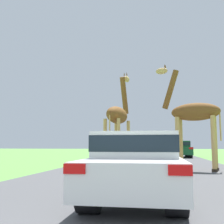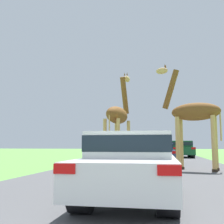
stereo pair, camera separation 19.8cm
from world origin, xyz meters
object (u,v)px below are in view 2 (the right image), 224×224
Objects in this scene: car_queue_right at (182,149)px; car_queue_left at (158,153)px; giraffe_near_road at (118,117)px; giraffe_companion at (193,116)px; car_far_ahead at (128,149)px; car_lead_maroon at (132,164)px.

car_queue_left is (-1.98, -9.40, -0.12)m from car_queue_right.
giraffe_near_road is 1.10× the size of car_queue_right.
giraffe_companion is 13.46m from car_queue_right.
giraffe_near_road reaches higher than car_far_ahead.
car_queue_left is (0.31, 11.01, -0.06)m from car_lead_maroon.
giraffe_companion reaches higher than car_lead_maroon.
car_queue_left is at bearing -75.38° from car_far_ahead.
car_lead_maroon is 1.00× the size of car_queue_left.
giraffe_near_road is 1.20× the size of car_queue_left.
car_far_ahead is (-5.18, 2.87, -0.08)m from car_queue_right.
car_lead_maroon is (-1.96, -7.04, -1.66)m from giraffe_companion.
car_far_ahead is at bearing 104.62° from car_queue_left.
car_queue_right is at bearing 14.70° from giraffe_companion.
car_far_ahead is (-3.20, 12.27, 0.04)m from car_queue_left.
car_far_ahead reaches higher than car_queue_left.
car_lead_maroon is 11.02m from car_queue_left.
car_queue_right is 5.92m from car_far_ahead.
car_queue_right is at bearing 83.59° from car_lead_maroon.
car_queue_left is 12.68m from car_far_ahead.
car_lead_maroon is 0.95× the size of car_far_ahead.
giraffe_companion is (3.32, 0.13, 0.02)m from giraffe_near_road.
giraffe_near_road is 3.33m from giraffe_companion.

